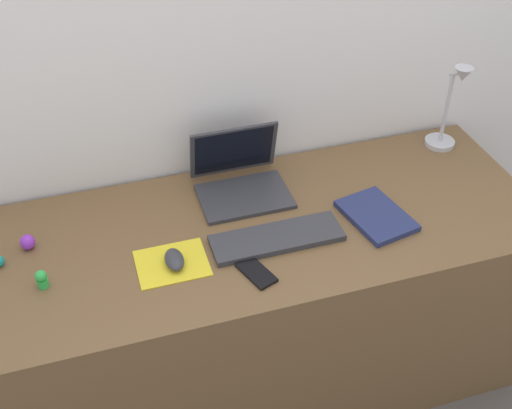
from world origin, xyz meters
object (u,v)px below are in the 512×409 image
Objects in this scene: notebook_pad at (376,216)px; toy_figurine_purple at (28,242)px; laptop at (240,176)px; toy_figurine_green at (42,279)px; cell_phone at (256,273)px; keyboard at (277,238)px; mouse at (174,260)px; desk_lamp at (450,110)px.

notebook_pad is 4.86× the size of toy_figurine_purple.
laptop is 0.72m from toy_figurine_green.
laptop reaches higher than toy_figurine_purple.
laptop is at bearing 131.76° from notebook_pad.
toy_figurine_purple is at bearing 133.63° from cell_phone.
keyboard is at bearing 29.27° from cell_phone.
toy_figurine_purple reaches higher than notebook_pad.
cell_phone is at bearing -130.75° from keyboard.
toy_figurine_purple is (-0.70, -0.10, -0.03)m from laptop.
toy_figurine_green is at bearing 147.43° from cell_phone.
keyboard is at bearing -83.12° from laptop.
laptop reaches higher than notebook_pad.
toy_figurine_purple is at bearing 153.51° from mouse.
desk_lamp is at bearing 11.48° from toy_figurine_green.
laptop is 0.30m from keyboard.
desk_lamp is 1.50m from toy_figurine_purple.
toy_figurine_green reaches higher than notebook_pad.
desk_lamp is at bearing 24.74° from notebook_pad.
notebook_pad is (0.34, 0.01, 0.00)m from keyboard.
toy_figurine_purple is at bearing -171.98° from laptop.
notebook_pad is (0.37, -0.28, -0.04)m from laptop.
desk_lamp reaches higher than keyboard.
desk_lamp is (0.86, 0.43, 0.16)m from cell_phone.
keyboard is 8.29× the size of toy_figurine_purple.
toy_figurine_green is (-1.45, -0.29, -0.13)m from desk_lamp.
laptop is 2.34× the size of cell_phone.
mouse reaches higher than notebook_pad.
toy_figurine_green is (-1.04, 0.01, 0.02)m from notebook_pad.
toy_figurine_green is at bearing 168.48° from notebook_pad.
desk_lamp is at bearing 16.54° from mouse.
laptop is 0.80m from desk_lamp.
cell_phone is 0.61m from toy_figurine_green.
toy_figurine_purple is at bearing 165.35° from keyboard.
keyboard is at bearing 169.98° from notebook_pad.
desk_lamp is 1.49m from toy_figurine_green.
toy_figurine_green reaches higher than keyboard.
cell_phone is at bearing -26.20° from mouse.
toy_figurine_purple is at bearing 159.01° from notebook_pad.
toy_figurine_green reaches higher than mouse.
laptop is 0.71m from toy_figurine_purple.
laptop is 0.89× the size of desk_lamp.
mouse is 0.66m from notebook_pad.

